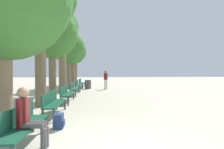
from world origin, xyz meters
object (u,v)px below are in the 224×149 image
object	(u,v)px
tree_row_3	(62,29)
pedestrian_near	(106,78)
trash_bin	(88,84)
tree_row_6	(76,52)
bench_row_5	(81,82)
bench_row_1	(53,101)
bench_row_2	(66,92)
backpack	(59,121)
tree_row_2	(52,34)
bench_row_4	(78,84)
tree_row_5	(73,52)
person_seated	(29,116)
tree_row_4	(69,48)
bench_row_3	(73,88)
bench_row_0	(21,123)

from	to	relation	value
tree_row_3	pedestrian_near	xyz separation A→B (m)	(3.19, 2.25, -3.62)
trash_bin	tree_row_6	bearing A→B (deg)	108.80
bench_row_5	bench_row_1	bearing A→B (deg)	-90.00
bench_row_2	tree_row_3	bearing A→B (deg)	103.97
tree_row_3	backpack	size ratio (longest dim) A/B	14.93
backpack	tree_row_2	bearing A→B (deg)	105.96
bench_row_4	tree_row_5	size ratio (longest dim) A/B	0.38
tree_row_2	tree_row_6	world-z (taller)	tree_row_2
tree_row_3	pedestrian_near	size ratio (longest dim) A/B	3.67
bench_row_5	person_seated	distance (m)	13.08
tree_row_4	tree_row_5	xyz separation A→B (m)	(-0.00, 2.44, -0.04)
tree_row_6	pedestrian_near	world-z (taller)	tree_row_6
tree_row_2	pedestrian_near	size ratio (longest dim) A/B	3.17
bench_row_4	trash_bin	distance (m)	1.54
bench_row_2	bench_row_4	size ratio (longest dim) A/B	1.00
bench_row_5	tree_row_2	world-z (taller)	tree_row_2
tree_row_6	bench_row_3	bearing A→B (deg)	-83.94
bench_row_4	pedestrian_near	distance (m)	2.44
bench_row_3	tree_row_4	size ratio (longest dim) A/B	0.37
bench_row_0	backpack	world-z (taller)	bench_row_0
tree_row_2	trash_bin	distance (m)	6.59
bench_row_2	trash_bin	size ratio (longest dim) A/B	2.42
bench_row_3	bench_row_4	bearing A→B (deg)	90.00
bench_row_1	tree_row_6	bearing A→B (deg)	93.82
tree_row_2	tree_row_3	size ratio (longest dim) A/B	0.86
trash_bin	pedestrian_near	bearing A→B (deg)	-19.18
bench_row_5	tree_row_5	distance (m)	3.35
bench_row_3	tree_row_5	bearing A→B (deg)	98.45
bench_row_4	bench_row_5	world-z (taller)	same
tree_row_3	tree_row_6	distance (m)	7.66
bench_row_0	pedestrian_near	distance (m)	11.41
bench_row_3	person_seated	distance (m)	7.90
tree_row_3	trash_bin	bearing A→B (deg)	59.38
bench_row_1	tree_row_5	size ratio (longest dim) A/B	0.38
bench_row_2	backpack	world-z (taller)	bench_row_2
bench_row_4	tree_row_6	size ratio (longest dim) A/B	0.37
bench_row_1	tree_row_6	world-z (taller)	tree_row_6
bench_row_3	bench_row_5	distance (m)	5.18
bench_row_2	backpack	xyz separation A→B (m)	(0.52, -4.04, -0.30)
tree_row_3	tree_row_6	xyz separation A→B (m)	(0.00, 7.63, -0.75)
tree_row_6	trash_bin	size ratio (longest dim) A/B	6.54
tree_row_2	tree_row_4	bearing A→B (deg)	90.00
tree_row_2	tree_row_6	distance (m)	10.33
bench_row_3	bench_row_1	bearing A→B (deg)	-90.00
tree_row_4	trash_bin	xyz separation A→B (m)	(1.65, 0.10, -3.17)
bench_row_0	bench_row_1	bearing A→B (deg)	90.00
tree_row_4	tree_row_6	distance (m)	4.95
tree_row_5	tree_row_4	bearing A→B (deg)	-90.00
person_seated	backpack	world-z (taller)	person_seated
bench_row_0	bench_row_4	size ratio (longest dim) A/B	1.00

